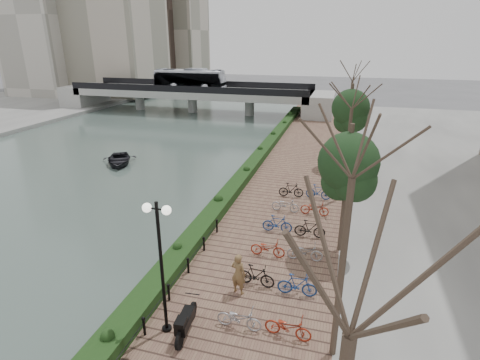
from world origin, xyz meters
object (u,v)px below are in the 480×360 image
at_px(lamppost, 159,242).
at_px(motorcycle, 186,320).
at_px(boat, 119,160).
at_px(pedestrian, 238,274).

xyz_separation_m(lamppost, motorcycle, (0.77, 0.06, -3.12)).
relative_size(motorcycle, boat, 0.44).
bearing_deg(pedestrian, lamppost, 70.07).
height_order(motorcycle, pedestrian, pedestrian).
distance_m(lamppost, pedestrian, 4.39).
distance_m(motorcycle, boat, 22.86).
height_order(lamppost, boat, lamppost).
bearing_deg(boat, pedestrian, -73.78).
bearing_deg(lamppost, motorcycle, 4.69).
bearing_deg(boat, motorcycle, -80.78).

